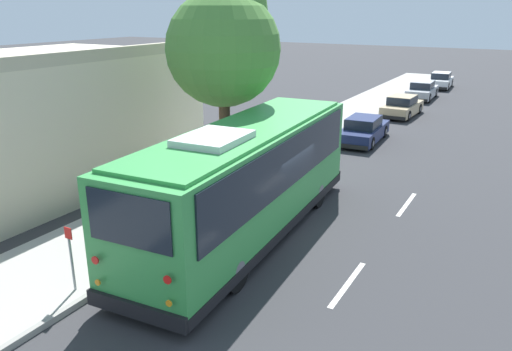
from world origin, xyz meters
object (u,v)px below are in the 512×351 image
at_px(sign_post_near, 71,258).
at_px(parked_sedan_navy, 363,130).
at_px(shuttle_bus, 247,175).
at_px(parked_sedan_white, 441,81).
at_px(street_tree, 225,41).
at_px(sign_post_far, 117,240).
at_px(parked_sedan_tan, 402,107).
at_px(parked_sedan_silver, 422,91).

bearing_deg(sign_post_near, parked_sedan_navy, -4.69).
distance_m(shuttle_bus, parked_sedan_white, 32.93).
height_order(street_tree, sign_post_far, street_tree).
xyz_separation_m(parked_sedan_tan, parked_sedan_silver, (6.93, 0.23, 0.02)).
height_order(shuttle_bus, parked_sedan_tan, shuttle_bus).
height_order(parked_sedan_silver, sign_post_far, sign_post_far).
xyz_separation_m(shuttle_bus, parked_sedan_tan, (19.67, 0.32, -1.27)).
relative_size(parked_sedan_tan, parked_sedan_silver, 0.93).
bearing_deg(sign_post_far, parked_sedan_silver, -2.48).
bearing_deg(parked_sedan_white, parked_sedan_silver, 175.53).
relative_size(parked_sedan_navy, sign_post_far, 3.35).
bearing_deg(shuttle_bus, parked_sedan_navy, -1.61).
distance_m(shuttle_bus, sign_post_near, 5.26).
bearing_deg(parked_sedan_silver, sign_post_far, 176.18).
distance_m(parked_sedan_silver, sign_post_near, 31.47).
bearing_deg(parked_sedan_tan, parked_sedan_white, 2.05).
bearing_deg(sign_post_near, sign_post_far, 0.00).
bearing_deg(parked_sedan_navy, parked_sedan_tan, -3.86).
relative_size(parked_sedan_navy, parked_sedan_white, 1.07).
relative_size(parked_sedan_navy, street_tree, 0.60).
height_order(parked_sedan_navy, parked_sedan_tan, parked_sedan_tan).
xyz_separation_m(parked_sedan_white, street_tree, (-30.10, 2.15, 4.76)).
bearing_deg(parked_sedan_white, parked_sedan_tan, 177.52).
relative_size(street_tree, sign_post_near, 4.71).
height_order(parked_sedan_navy, sign_post_far, sign_post_far).
bearing_deg(sign_post_near, street_tree, 4.79).
relative_size(parked_sedan_silver, sign_post_far, 3.38).
bearing_deg(shuttle_bus, street_tree, 38.00).
relative_size(street_tree, sign_post_far, 5.57).
height_order(parked_sedan_tan, parked_sedan_silver, parked_sedan_silver).
distance_m(shuttle_bus, sign_post_far, 4.03).
bearing_deg(street_tree, sign_post_near, -175.21).
bearing_deg(sign_post_far, parked_sedan_navy, -5.12).
xyz_separation_m(parked_sedan_navy, sign_post_far, (-15.74, 1.41, 0.23)).
relative_size(parked_sedan_navy, parked_sedan_silver, 0.99).
relative_size(parked_sedan_navy, parked_sedan_tan, 1.06).
relative_size(parked_sedan_silver, parked_sedan_white, 1.08).
xyz_separation_m(parked_sedan_navy, street_tree, (-9.52, 2.05, 4.78)).
height_order(parked_sedan_navy, sign_post_near, sign_post_near).
bearing_deg(parked_sedan_navy, parked_sedan_silver, -2.49).
bearing_deg(parked_sedan_white, sign_post_far, 175.05).
distance_m(parked_sedan_navy, parked_sedan_silver, 14.28).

